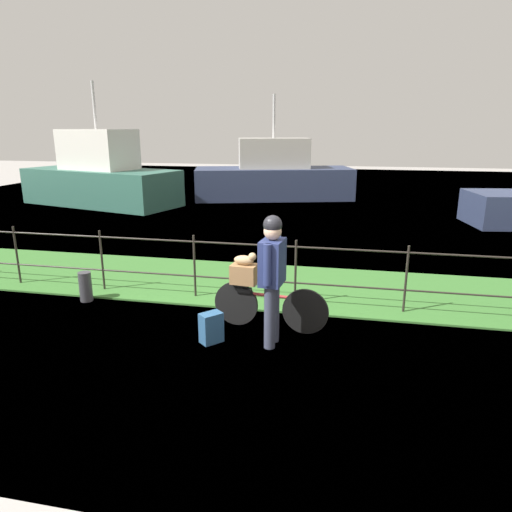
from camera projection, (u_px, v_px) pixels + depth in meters
The scene contains 12 objects.
ground_plane at pixel (209, 355), 5.64m from camera, with size 60.00×60.00×0.00m, color #9E9993.
grass_strip at pixel (255, 284), 8.19m from camera, with size 27.00×2.40×0.03m, color #38702D.
harbor_water at pixel (308, 202), 17.45m from camera, with size 30.00×30.00×0.00m, color #60849E.
iron_fence at pixel (244, 265), 7.25m from camera, with size 18.04×0.04×1.05m.
bicycle_main at pixel (269, 306), 6.31m from camera, with size 1.61×0.23×0.63m.
wooden_crate at pixel (244, 274), 6.30m from camera, with size 0.35×0.24×0.26m, color olive.
terrier_dog at pixel (246, 259), 6.24m from camera, with size 0.32×0.17×0.18m.
cyclist_person at pixel (272, 270), 5.67m from camera, with size 0.30×0.54×1.68m.
backpack_on_paving at pixel (211, 328), 5.94m from camera, with size 0.28×0.18×0.40m, color #28517A.
mooring_bollard at pixel (86, 287), 7.36m from camera, with size 0.20×0.20×0.48m, color #38383D.
moored_boat_near at pixel (273, 177), 18.00m from camera, with size 6.37×3.66×3.92m.
moored_boat_far at pixel (101, 178), 16.54m from camera, with size 6.13×3.67×4.25m.
Camera 1 is at (1.61, -4.88, 2.68)m, focal length 32.35 mm.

